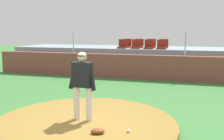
# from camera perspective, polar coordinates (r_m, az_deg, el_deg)

# --- Properties ---
(ground_plane) EXTENTS (60.00, 60.00, 0.00)m
(ground_plane) POSITION_cam_1_polar(r_m,az_deg,el_deg) (6.45, -6.16, -12.97)
(ground_plane) COLOR #3C7838
(pitchers_mound) EXTENTS (4.48, 4.48, 0.20)m
(pitchers_mound) POSITION_cam_1_polar(r_m,az_deg,el_deg) (6.42, -6.18, -12.13)
(pitchers_mound) COLOR olive
(pitchers_mound) RESTS_ON ground_plane
(pitcher) EXTENTS (0.73, 0.28, 1.70)m
(pitcher) POSITION_cam_1_polar(r_m,az_deg,el_deg) (6.25, -6.53, -2.28)
(pitcher) COLOR white
(pitcher) RESTS_ON pitchers_mound
(baseball) EXTENTS (0.07, 0.07, 0.07)m
(baseball) POSITION_cam_1_polar(r_m,az_deg,el_deg) (5.72, 3.66, -13.25)
(baseball) COLOR white
(baseball) RESTS_ON pitchers_mound
(fielding_glove) EXTENTS (0.35, 0.29, 0.11)m
(fielding_glove) POSITION_cam_1_polar(r_m,az_deg,el_deg) (5.66, -3.19, -13.32)
(fielding_glove) COLOR brown
(fielding_glove) RESTS_ON pitchers_mound
(brick_barrier) EXTENTS (15.56, 0.40, 1.19)m
(brick_barrier) POSITION_cam_1_polar(r_m,az_deg,el_deg) (12.83, 5.61, 0.73)
(brick_barrier) COLOR brown
(brick_barrier) RESTS_ON ground_plane
(fence_post_left) EXTENTS (0.06, 0.06, 1.09)m
(fence_post_left) POSITION_cam_1_polar(r_m,az_deg,el_deg) (13.76, -8.54, 5.99)
(fence_post_left) COLOR silver
(fence_post_left) RESTS_ON brick_barrier
(fence_post_right) EXTENTS (0.06, 0.06, 1.09)m
(fence_post_right) POSITION_cam_1_polar(r_m,az_deg,el_deg) (12.51, 15.90, 5.48)
(fence_post_right) COLOR silver
(fence_post_right) RESTS_ON brick_barrier
(bleacher_platform) EXTENTS (15.32, 3.25, 1.40)m
(bleacher_platform) POSITION_cam_1_polar(r_m,az_deg,el_deg) (15.19, 7.29, 2.34)
(bleacher_platform) COLOR #85999F
(bleacher_platform) RESTS_ON ground_plane
(stadium_chair_0) EXTENTS (0.48, 0.44, 0.50)m
(stadium_chair_0) POSITION_cam_1_polar(r_m,az_deg,el_deg) (14.24, 2.35, 5.43)
(stadium_chair_0) COLOR maroon
(stadium_chair_0) RESTS_ON bleacher_platform
(stadium_chair_1) EXTENTS (0.48, 0.44, 0.50)m
(stadium_chair_1) POSITION_cam_1_polar(r_m,az_deg,el_deg) (14.12, 5.33, 5.37)
(stadium_chair_1) COLOR maroon
(stadium_chair_1) RESTS_ON bleacher_platform
(stadium_chair_2) EXTENTS (0.48, 0.44, 0.50)m
(stadium_chair_2) POSITION_cam_1_polar(r_m,az_deg,el_deg) (14.00, 8.15, 5.29)
(stadium_chair_2) COLOR maroon
(stadium_chair_2) RESTS_ON bleacher_platform
(stadium_chair_3) EXTENTS (0.48, 0.44, 0.50)m
(stadium_chair_3) POSITION_cam_1_polar(r_m,az_deg,el_deg) (13.91, 10.89, 5.20)
(stadium_chair_3) COLOR maroon
(stadium_chair_3) RESTS_ON bleacher_platform
(stadium_chair_4) EXTENTS (0.48, 0.44, 0.50)m
(stadium_chair_4) POSITION_cam_1_polar(r_m,az_deg,el_deg) (15.10, 3.33, 5.61)
(stadium_chair_4) COLOR maroon
(stadium_chair_4) RESTS_ON bleacher_platform
(stadium_chair_5) EXTENTS (0.48, 0.44, 0.50)m
(stadium_chair_5) POSITION_cam_1_polar(r_m,az_deg,el_deg) (14.96, 5.99, 5.55)
(stadium_chair_5) COLOR maroon
(stadium_chair_5) RESTS_ON bleacher_platform
(stadium_chair_6) EXTENTS (0.48, 0.44, 0.50)m
(stadium_chair_6) POSITION_cam_1_polar(r_m,az_deg,el_deg) (14.88, 8.68, 5.48)
(stadium_chair_6) COLOR maroon
(stadium_chair_6) RESTS_ON bleacher_platform
(stadium_chair_7) EXTENTS (0.48, 0.44, 0.50)m
(stadium_chair_7) POSITION_cam_1_polar(r_m,az_deg,el_deg) (14.77, 11.37, 5.38)
(stadium_chair_7) COLOR maroon
(stadium_chair_7) RESTS_ON bleacher_platform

